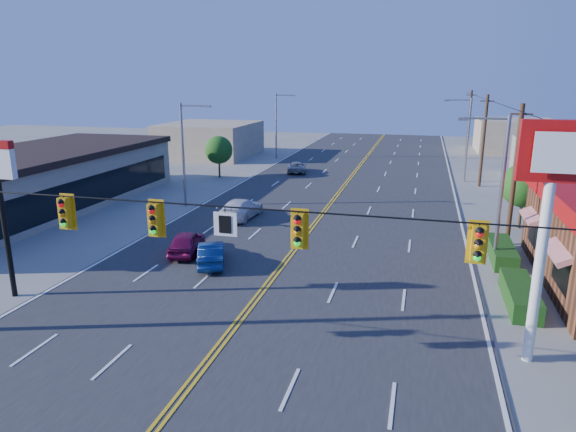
% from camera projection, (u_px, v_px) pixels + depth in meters
% --- Properties ---
extents(ground, '(160.00, 160.00, 0.00)m').
position_uv_depth(ground, '(197.00, 376.00, 17.38)').
color(ground, gray).
rests_on(ground, ground).
extents(road, '(20.00, 120.00, 0.06)m').
position_uv_depth(road, '(317.00, 222.00, 36.05)').
color(road, '#2D2D30').
rests_on(road, ground).
extents(signal_span, '(24.32, 0.34, 9.00)m').
position_uv_depth(signal_span, '(187.00, 238.00, 16.14)').
color(signal_span, '#47301E').
rests_on(signal_span, ground).
extents(kfc_pylon, '(2.20, 0.36, 8.50)m').
position_uv_depth(kfc_pylon, '(549.00, 195.00, 16.84)').
color(kfc_pylon, white).
rests_on(kfc_pylon, ground).
extents(strip_mall, '(10.40, 26.40, 4.40)m').
position_uv_depth(strip_mall, '(29.00, 180.00, 39.02)').
color(strip_mall, tan).
rests_on(strip_mall, ground).
extents(streetlight_se, '(2.55, 0.25, 8.00)m').
position_uv_depth(streetlight_se, '(498.00, 183.00, 26.62)').
color(streetlight_se, gray).
rests_on(streetlight_se, ground).
extents(streetlight_ne, '(2.55, 0.25, 8.00)m').
position_uv_depth(streetlight_ne, '(466.00, 135.00, 49.04)').
color(streetlight_ne, gray).
rests_on(streetlight_ne, ground).
extents(streetlight_sw, '(2.55, 0.25, 8.00)m').
position_uv_depth(streetlight_sw, '(185.00, 149.00, 39.41)').
color(streetlight_sw, gray).
rests_on(streetlight_sw, ground).
extents(streetlight_nw, '(2.55, 0.25, 8.00)m').
position_uv_depth(streetlight_nw, '(278.00, 122.00, 63.69)').
color(streetlight_nw, gray).
rests_on(streetlight_nw, ground).
extents(utility_pole_near, '(0.28, 0.28, 8.40)m').
position_uv_depth(utility_pole_near, '(514.00, 176.00, 30.10)').
color(utility_pole_near, '#47301E').
rests_on(utility_pole_near, ground).
extents(utility_pole_mid, '(0.28, 0.28, 8.40)m').
position_uv_depth(utility_pole_mid, '(483.00, 141.00, 46.91)').
color(utility_pole_mid, '#47301E').
rests_on(utility_pole_mid, ground).
extents(utility_pole_far, '(0.28, 0.28, 8.40)m').
position_uv_depth(utility_pole_far, '(469.00, 125.00, 63.72)').
color(utility_pole_far, '#47301E').
rests_on(utility_pole_far, ground).
extents(tree_kfc_rear, '(2.94, 2.94, 4.41)m').
position_uv_depth(tree_kfc_rear, '(524.00, 185.00, 33.84)').
color(tree_kfc_rear, '#47301E').
rests_on(tree_kfc_rear, ground).
extents(tree_west, '(2.80, 2.80, 4.20)m').
position_uv_depth(tree_west, '(219.00, 150.00, 51.61)').
color(tree_west, '#47301E').
rests_on(tree_west, ground).
extents(bld_west_far, '(11.00, 12.00, 4.20)m').
position_uv_depth(bld_west_far, '(210.00, 139.00, 66.58)').
color(bld_west_far, tan).
rests_on(bld_west_far, ground).
extents(bld_east_far, '(10.00, 10.00, 4.40)m').
position_uv_depth(bld_east_far, '(515.00, 136.00, 70.03)').
color(bld_east_far, tan).
rests_on(bld_east_far, ground).
extents(car_magenta, '(2.31, 4.08, 1.31)m').
position_uv_depth(car_magenta, '(187.00, 243.00, 29.29)').
color(car_magenta, maroon).
rests_on(car_magenta, ground).
extents(car_blue, '(2.61, 3.99, 1.24)m').
position_uv_depth(car_blue, '(211.00, 254.00, 27.56)').
color(car_blue, navy).
rests_on(car_blue, ground).
extents(car_white, '(2.20, 4.89, 1.39)m').
position_uv_depth(car_white, '(241.00, 209.00, 36.73)').
color(car_white, silver).
rests_on(car_white, ground).
extents(car_silver, '(2.78, 4.45, 1.15)m').
position_uv_depth(car_silver, '(297.00, 167.00, 54.72)').
color(car_silver, '#9C9CA1').
rests_on(car_silver, ground).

